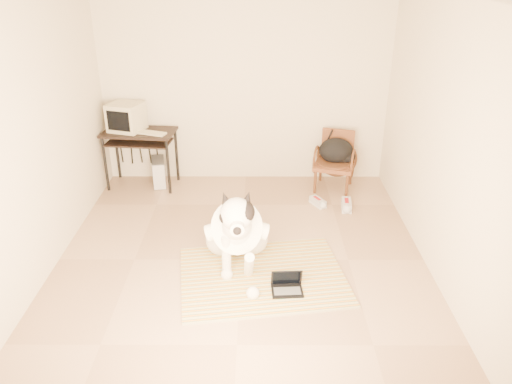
{
  "coord_description": "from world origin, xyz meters",
  "views": [
    {
      "loc": [
        0.17,
        -4.6,
        3.04
      ],
      "look_at": [
        0.16,
        0.01,
        0.82
      ],
      "focal_mm": 35.0,
      "sensor_mm": 36.0,
      "label": 1
    }
  ],
  "objects_px": {
    "crt_monitor": "(126,117)",
    "pc_tower": "(159,172)",
    "computer_desk": "(139,139)",
    "laptop": "(287,286)",
    "backpack": "(338,152)",
    "rattan_chair": "(335,161)",
    "dog": "(237,231)"
  },
  "relations": [
    {
      "from": "crt_monitor",
      "to": "dog",
      "type": "bearing_deg",
      "value": -52.43
    },
    {
      "from": "rattan_chair",
      "to": "backpack",
      "type": "bearing_deg",
      "value": 37.07
    },
    {
      "from": "computer_desk",
      "to": "pc_tower",
      "type": "height_order",
      "value": "computer_desk"
    },
    {
      "from": "dog",
      "to": "computer_desk",
      "type": "distance_m",
      "value": 2.48
    },
    {
      "from": "laptop",
      "to": "computer_desk",
      "type": "xyz_separation_m",
      "value": [
        -1.93,
        2.5,
        0.63
      ]
    },
    {
      "from": "computer_desk",
      "to": "rattan_chair",
      "type": "bearing_deg",
      "value": -1.01
    },
    {
      "from": "crt_monitor",
      "to": "rattan_chair",
      "type": "distance_m",
      "value": 2.95
    },
    {
      "from": "dog",
      "to": "laptop",
      "type": "height_order",
      "value": "dog"
    },
    {
      "from": "laptop",
      "to": "backpack",
      "type": "bearing_deg",
      "value": 71.55
    },
    {
      "from": "dog",
      "to": "laptop",
      "type": "xyz_separation_m",
      "value": [
        0.51,
        -0.5,
        -0.33
      ]
    },
    {
      "from": "crt_monitor",
      "to": "pc_tower",
      "type": "xyz_separation_m",
      "value": [
        0.38,
        -0.02,
        -0.81
      ]
    },
    {
      "from": "laptop",
      "to": "crt_monitor",
      "type": "height_order",
      "value": "crt_monitor"
    },
    {
      "from": "laptop",
      "to": "pc_tower",
      "type": "xyz_separation_m",
      "value": [
        -1.71,
        2.53,
        0.12
      ]
    },
    {
      "from": "laptop",
      "to": "crt_monitor",
      "type": "bearing_deg",
      "value": 129.28
    },
    {
      "from": "pc_tower",
      "to": "rattan_chair",
      "type": "distance_m",
      "value": 2.51
    },
    {
      "from": "computer_desk",
      "to": "backpack",
      "type": "distance_m",
      "value": 2.76
    },
    {
      "from": "computer_desk",
      "to": "pc_tower",
      "type": "relative_size",
      "value": 2.36
    },
    {
      "from": "pc_tower",
      "to": "dog",
      "type": "bearing_deg",
      "value": -59.46
    },
    {
      "from": "laptop",
      "to": "crt_monitor",
      "type": "relative_size",
      "value": 0.6
    },
    {
      "from": "laptop",
      "to": "backpack",
      "type": "xyz_separation_m",
      "value": [
        0.83,
        2.48,
        0.46
      ]
    },
    {
      "from": "computer_desk",
      "to": "crt_monitor",
      "type": "height_order",
      "value": "crt_monitor"
    },
    {
      "from": "computer_desk",
      "to": "pc_tower",
      "type": "bearing_deg",
      "value": 8.17
    },
    {
      "from": "laptop",
      "to": "rattan_chair",
      "type": "distance_m",
      "value": 2.6
    },
    {
      "from": "laptop",
      "to": "pc_tower",
      "type": "height_order",
      "value": "pc_tower"
    },
    {
      "from": "dog",
      "to": "crt_monitor",
      "type": "relative_size",
      "value": 2.7
    },
    {
      "from": "computer_desk",
      "to": "crt_monitor",
      "type": "relative_size",
      "value": 1.96
    },
    {
      "from": "laptop",
      "to": "crt_monitor",
      "type": "xyz_separation_m",
      "value": [
        -2.09,
        2.56,
        0.93
      ]
    },
    {
      "from": "laptop",
      "to": "computer_desk",
      "type": "distance_m",
      "value": 3.22
    },
    {
      "from": "crt_monitor",
      "to": "pc_tower",
      "type": "height_order",
      "value": "crt_monitor"
    },
    {
      "from": "crt_monitor",
      "to": "pc_tower",
      "type": "distance_m",
      "value": 0.9
    },
    {
      "from": "pc_tower",
      "to": "rattan_chair",
      "type": "bearing_deg",
      "value": -1.82
    },
    {
      "from": "pc_tower",
      "to": "rattan_chair",
      "type": "xyz_separation_m",
      "value": [
        2.5,
        -0.08,
        0.21
      ]
    }
  ]
}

